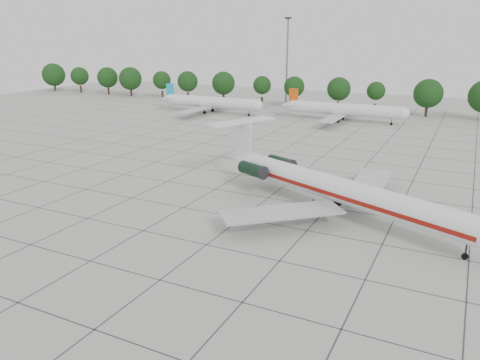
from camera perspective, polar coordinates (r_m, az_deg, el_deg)
The scene contains 7 objects.
ground at distance 54.50m, azimuth 0.16°, elevation -4.70°, with size 260.00×260.00×0.00m, color #AAAAA2.
apron_joints at distance 67.49m, azimuth 5.81°, elevation -0.40°, with size 170.00×170.00×0.02m, color #383838.
main_airliner at distance 56.45m, azimuth 10.97°, elevation -0.83°, with size 36.58×27.53×8.93m.
bg_airliner_b at distance 128.68m, azimuth -3.56°, elevation 9.43°, with size 28.24×27.20×7.40m.
bg_airliner_c at distance 118.40m, azimuth 12.59°, elevation 8.37°, with size 28.24×27.20×7.40m.
tree_line at distance 135.47m, azimuth 11.96°, elevation 10.79°, with size 249.86×8.44×10.22m.
floodlight_mast at distance 147.10m, azimuth 5.77°, elevation 14.80°, with size 1.60×1.60×25.45m.
Camera 1 is at (22.40, -45.32, 20.39)m, focal length 35.00 mm.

